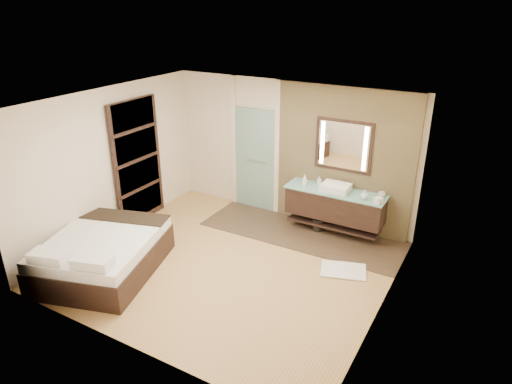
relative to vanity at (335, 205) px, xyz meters
The scene contains 15 objects.
floor 2.29m from the vanity, 119.83° to the right, with size 5.00×5.00×0.00m, color #A37C44.
tile_strip 0.83m from the vanity, 147.54° to the right, with size 3.80×1.30×0.01m, color #3A2B1F.
stone_wall 0.82m from the vanity, 90.00° to the left, with size 2.60×0.08×2.70m, color tan.
vanity is the anchor object (origin of this frame).
mirror_unit 1.10m from the vanity, 90.00° to the left, with size 1.06×0.04×0.96m.
frosted_door 1.95m from the vanity, behind, with size 1.10×0.12×2.70m.
shoji_partition 3.82m from the vanity, 159.50° to the right, with size 0.06×1.20×2.40m.
bed 4.13m from the vanity, 131.85° to the right, with size 2.09×2.36×0.76m.
bath_mat 1.44m from the vanity, 61.89° to the right, with size 0.72×0.50×0.02m, color white.
waste_bin 0.54m from the vanity, 166.33° to the right, with size 0.20×0.20×0.25m, color black.
tissue_box 0.90m from the vanity, 11.49° to the right, with size 0.12×0.12×0.10m, color silver.
soap_bottle_a 0.72m from the vanity, behind, with size 0.08×0.08×0.21m, color white.
soap_bottle_b 0.54m from the vanity, 162.92° to the left, with size 0.07×0.08×0.16m, color #B2B2B2.
soap_bottle_c 0.69m from the vanity, 12.73° to the right, with size 0.13×0.13×0.17m, color silver.
cup 0.87m from the vanity, ahead, with size 0.12×0.12×0.09m, color silver.
Camera 1 is at (3.59, -5.44, 4.10)m, focal length 32.00 mm.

